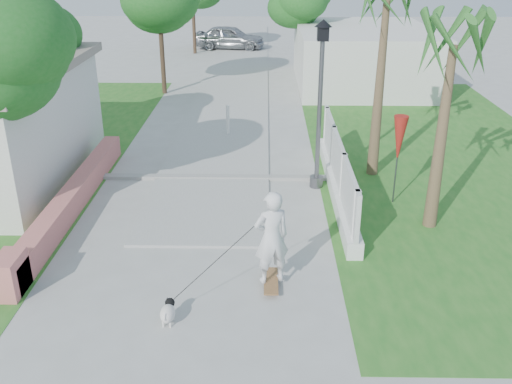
{
  "coord_description": "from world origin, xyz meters",
  "views": [
    {
      "loc": [
        1.5,
        -8.93,
        6.15
      ],
      "look_at": [
        1.3,
        2.58,
        1.1
      ],
      "focal_mm": 40.0,
      "sensor_mm": 36.0,
      "label": 1
    }
  ],
  "objects_px": {
    "dog": "(168,312)",
    "patio_umbrella": "(399,140)",
    "bollard": "(228,119)",
    "street_lamp": "(320,100)",
    "parked_car": "(230,37)",
    "skateboarder": "(229,256)"
  },
  "relations": [
    {
      "from": "street_lamp",
      "to": "dog",
      "type": "xyz_separation_m",
      "value": [
        -3.09,
        -6.17,
        -2.21
      ]
    },
    {
      "from": "street_lamp",
      "to": "dog",
      "type": "distance_m",
      "value": 7.24
    },
    {
      "from": "street_lamp",
      "to": "skateboarder",
      "type": "distance_m",
      "value": 5.91
    },
    {
      "from": "bollard",
      "to": "parked_car",
      "type": "relative_size",
      "value": 0.25
    },
    {
      "from": "bollard",
      "to": "patio_umbrella",
      "type": "distance_m",
      "value": 7.25
    },
    {
      "from": "street_lamp",
      "to": "patio_umbrella",
      "type": "distance_m",
      "value": 2.27
    },
    {
      "from": "skateboarder",
      "to": "street_lamp",
      "type": "bearing_deg",
      "value": -130.77
    },
    {
      "from": "dog",
      "to": "patio_umbrella",
      "type": "bearing_deg",
      "value": 49.32
    },
    {
      "from": "bollard",
      "to": "parked_car",
      "type": "height_order",
      "value": "parked_car"
    },
    {
      "from": "dog",
      "to": "street_lamp",
      "type": "bearing_deg",
      "value": 66.71
    },
    {
      "from": "street_lamp",
      "to": "patio_umbrella",
      "type": "relative_size",
      "value": 1.93
    },
    {
      "from": "dog",
      "to": "parked_car",
      "type": "xyz_separation_m",
      "value": [
        -0.57,
        28.17,
        0.51
      ]
    },
    {
      "from": "bollard",
      "to": "skateboarder",
      "type": "xyz_separation_m",
      "value": [
        0.64,
        -9.82,
        0.28
      ]
    },
    {
      "from": "bollard",
      "to": "dog",
      "type": "height_order",
      "value": "bollard"
    },
    {
      "from": "bollard",
      "to": "dog",
      "type": "bearing_deg",
      "value": -92.09
    },
    {
      "from": "patio_umbrella",
      "to": "parked_car",
      "type": "height_order",
      "value": "patio_umbrella"
    },
    {
      "from": "skateboarder",
      "to": "patio_umbrella",
      "type": "bearing_deg",
      "value": -152.11
    },
    {
      "from": "dog",
      "to": "skateboarder",
      "type": "bearing_deg",
      "value": 42.55
    },
    {
      "from": "skateboarder",
      "to": "parked_car",
      "type": "height_order",
      "value": "skateboarder"
    },
    {
      "from": "patio_umbrella",
      "to": "dog",
      "type": "relative_size",
      "value": 3.89
    },
    {
      "from": "patio_umbrella",
      "to": "bollard",
      "type": "bearing_deg",
      "value": 129.91
    },
    {
      "from": "dog",
      "to": "parked_car",
      "type": "bearing_deg",
      "value": 94.49
    }
  ]
}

